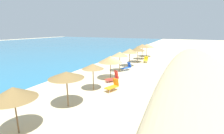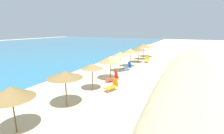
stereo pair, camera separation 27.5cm
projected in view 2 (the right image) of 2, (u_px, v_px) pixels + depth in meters
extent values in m
plane|color=beige|center=(125.00, 79.00, 18.01)|extent=(160.00, 160.00, 0.00)
ellipsoid|color=#C9B586|center=(197.00, 77.00, 14.85)|extent=(45.43, 6.00, 2.15)
cylinder|color=brown|center=(14.00, 114.00, 8.46)|extent=(0.07, 0.07, 2.09)
cone|color=olive|center=(11.00, 92.00, 8.19)|extent=(2.30, 2.30, 0.62)
cylinder|color=brown|center=(66.00, 91.00, 11.40)|extent=(0.09, 0.09, 2.25)
cone|color=olive|center=(65.00, 75.00, 11.13)|extent=(2.43, 2.43, 0.46)
cylinder|color=brown|center=(93.00, 79.00, 14.42)|extent=(0.09, 0.09, 2.14)
cone|color=olive|center=(92.00, 66.00, 14.16)|extent=(1.92, 1.92, 0.45)
cylinder|color=brown|center=(110.00, 70.00, 17.66)|extent=(0.07, 0.07, 2.04)
cone|color=#9E7F4C|center=(110.00, 59.00, 17.38)|extent=(2.57, 2.57, 0.70)
cylinder|color=brown|center=(120.00, 63.00, 20.83)|extent=(0.09, 0.09, 2.18)
cone|color=tan|center=(120.00, 54.00, 20.55)|extent=(2.07, 2.07, 0.55)
cylinder|color=brown|center=(130.00, 59.00, 23.63)|extent=(0.09, 0.09, 2.18)
cone|color=#9E7F4C|center=(130.00, 51.00, 23.35)|extent=(2.17, 2.17, 0.62)
cylinder|color=brown|center=(138.00, 56.00, 26.55)|extent=(0.07, 0.07, 2.10)
cone|color=olive|center=(139.00, 49.00, 26.28)|extent=(2.38, 2.38, 0.64)
cylinder|color=brown|center=(143.00, 53.00, 29.23)|extent=(0.09, 0.09, 2.33)
cone|color=olive|center=(144.00, 46.00, 28.94)|extent=(2.38, 2.38, 0.59)
cylinder|color=brown|center=(148.00, 52.00, 32.18)|extent=(0.09, 0.09, 2.04)
cone|color=tan|center=(148.00, 46.00, 31.91)|extent=(2.69, 2.69, 0.63)
cube|color=red|center=(111.00, 79.00, 16.94)|extent=(1.40, 1.22, 0.07)
cube|color=red|center=(116.00, 74.00, 17.14)|extent=(0.50, 0.61, 0.87)
cylinder|color=silver|center=(106.00, 81.00, 16.93)|extent=(0.04, 0.04, 0.24)
cylinder|color=silver|center=(108.00, 82.00, 16.49)|extent=(0.04, 0.04, 0.24)
cylinder|color=silver|center=(115.00, 79.00, 17.46)|extent=(0.04, 0.04, 0.24)
cylinder|color=silver|center=(117.00, 81.00, 17.03)|extent=(0.04, 0.04, 0.24)
cube|color=yellow|center=(147.00, 60.00, 26.77)|extent=(1.34, 0.78, 0.07)
cube|color=yellow|center=(147.00, 58.00, 27.25)|extent=(0.34, 0.66, 0.61)
cylinder|color=silver|center=(144.00, 62.00, 26.40)|extent=(0.04, 0.04, 0.31)
cylinder|color=silver|center=(148.00, 62.00, 26.23)|extent=(0.04, 0.04, 0.31)
cylinder|color=silver|center=(145.00, 61.00, 27.39)|extent=(0.04, 0.04, 0.31)
cylinder|color=silver|center=(149.00, 61.00, 27.23)|extent=(0.04, 0.04, 0.31)
cube|color=blue|center=(126.00, 68.00, 21.52)|extent=(1.50, 1.13, 0.07)
cube|color=blue|center=(130.00, 65.00, 21.83)|extent=(0.51, 0.65, 0.73)
cylinder|color=silver|center=(122.00, 70.00, 21.40)|extent=(0.04, 0.04, 0.33)
cylinder|color=silver|center=(124.00, 70.00, 21.02)|extent=(0.04, 0.04, 0.33)
cylinder|color=silver|center=(128.00, 68.00, 22.11)|extent=(0.04, 0.04, 0.33)
cylinder|color=silver|center=(131.00, 69.00, 21.73)|extent=(0.04, 0.04, 0.33)
cube|color=orange|center=(111.00, 87.00, 14.35)|extent=(1.37, 0.97, 0.07)
cube|color=orange|center=(115.00, 82.00, 14.68)|extent=(0.38, 0.63, 0.69)
cylinder|color=silver|center=(104.00, 90.00, 14.20)|extent=(0.04, 0.04, 0.33)
cylinder|color=silver|center=(109.00, 92.00, 13.85)|extent=(0.04, 0.04, 0.33)
cylinder|color=silver|center=(113.00, 87.00, 14.94)|extent=(0.04, 0.04, 0.33)
cylinder|color=silver|center=(117.00, 89.00, 14.59)|extent=(0.04, 0.04, 0.33)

